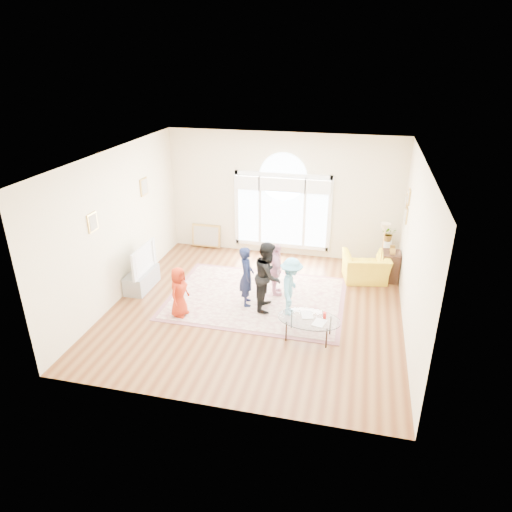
% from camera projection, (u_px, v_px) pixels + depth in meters
% --- Properties ---
extents(ground, '(6.00, 6.00, 0.00)m').
position_uv_depth(ground, '(256.00, 308.00, 9.65)').
color(ground, '#562C14').
rests_on(ground, ground).
extents(room_shell, '(6.00, 6.00, 6.00)m').
position_uv_depth(room_shell, '(282.00, 199.00, 11.53)').
color(room_shell, beige).
rests_on(room_shell, ground).
extents(area_rug, '(3.60, 2.60, 0.02)m').
position_uv_depth(area_rug, '(256.00, 298.00, 10.04)').
color(area_rug, '#C4B297').
rests_on(area_rug, ground).
extents(rug_border, '(3.80, 2.80, 0.01)m').
position_uv_depth(rug_border, '(256.00, 298.00, 10.04)').
color(rug_border, '#854F54').
rests_on(rug_border, ground).
extents(tv_console, '(0.45, 1.00, 0.42)m').
position_uv_depth(tv_console, '(142.00, 279.00, 10.41)').
color(tv_console, gray).
rests_on(tv_console, ground).
extents(television, '(0.17, 1.10, 0.63)m').
position_uv_depth(television, '(140.00, 259.00, 10.19)').
color(television, black).
rests_on(television, tv_console).
extents(coffee_table, '(1.24, 0.85, 0.54)m').
position_uv_depth(coffee_table, '(309.00, 320.00, 8.49)').
color(coffee_table, silver).
rests_on(coffee_table, ground).
extents(armchair, '(1.17, 1.07, 0.66)m').
position_uv_depth(armchair, '(366.00, 268.00, 10.70)').
color(armchair, gold).
rests_on(armchair, ground).
extents(side_cabinet, '(0.40, 0.50, 0.70)m').
position_uv_depth(side_cabinet, '(390.00, 266.00, 10.73)').
color(side_cabinet, black).
rests_on(side_cabinet, ground).
extents(floor_lamp, '(0.29, 0.29, 1.51)m').
position_uv_depth(floor_lamp, '(384.00, 233.00, 10.12)').
color(floor_lamp, black).
rests_on(floor_lamp, ground).
extents(plant_pedestal, '(0.20, 0.20, 0.70)m').
position_uv_depth(plant_pedestal, '(386.00, 254.00, 11.39)').
color(plant_pedestal, white).
rests_on(plant_pedestal, ground).
extents(potted_plant, '(0.38, 0.34, 0.38)m').
position_uv_depth(potted_plant, '(389.00, 234.00, 11.16)').
color(potted_plant, '#33722D').
rests_on(potted_plant, plant_pedestal).
extents(leaning_picture, '(0.80, 0.14, 0.62)m').
position_uv_depth(leaning_picture, '(207.00, 247.00, 12.67)').
color(leaning_picture, tan).
rests_on(leaning_picture, ground).
extents(child_red, '(0.42, 0.57, 1.06)m').
position_uv_depth(child_red, '(179.00, 292.00, 9.17)').
color(child_red, '#A4270F').
rests_on(child_red, area_rug).
extents(child_navy, '(0.44, 0.55, 1.31)m').
position_uv_depth(child_navy, '(247.00, 276.00, 9.53)').
color(child_navy, '#121938').
rests_on(child_navy, area_rug).
extents(child_black, '(0.59, 0.74, 1.47)m').
position_uv_depth(child_black, '(268.00, 276.00, 9.36)').
color(child_black, black).
rests_on(child_black, area_rug).
extents(child_pink, '(0.49, 0.76, 1.20)m').
position_uv_depth(child_pink, '(276.00, 270.00, 9.94)').
color(child_pink, '#E69FB5').
rests_on(child_pink, area_rug).
extents(child_blue, '(0.49, 0.82, 1.24)m').
position_uv_depth(child_blue, '(291.00, 287.00, 9.16)').
color(child_blue, '#5DACCB').
rests_on(child_blue, area_rug).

